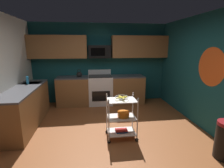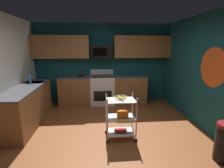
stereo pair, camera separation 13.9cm
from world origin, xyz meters
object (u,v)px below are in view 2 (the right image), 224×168
(mixing_bowl_large, at_px, (123,114))
(dish_soap_bottle, at_px, (30,80))
(kettle, at_px, (81,74))
(rolling_cart, at_px, (121,117))
(oven_range, at_px, (102,89))
(book_stack, at_px, (120,131))
(fruit_bowl, at_px, (121,98))
(microwave, at_px, (102,52))

(mixing_bowl_large, relative_size, dish_soap_bottle, 1.26)
(mixing_bowl_large, height_order, kettle, kettle)
(rolling_cart, bearing_deg, oven_range, 97.65)
(oven_range, relative_size, mixing_bowl_large, 4.37)
(oven_range, height_order, book_stack, oven_range)
(fruit_bowl, bearing_deg, mixing_bowl_large, -0.00)
(microwave, distance_m, kettle, 0.97)
(oven_range, xyz_separation_m, kettle, (-0.66, -0.00, 0.52))
(book_stack, distance_m, kettle, 2.55)
(mixing_bowl_large, relative_size, kettle, 0.95)
(oven_range, bearing_deg, kettle, -179.66)
(mixing_bowl_large, bearing_deg, fruit_bowl, 180.00)
(mixing_bowl_large, height_order, dish_soap_bottle, dish_soap_bottle)
(microwave, relative_size, fruit_bowl, 2.57)
(oven_range, xyz_separation_m, dish_soap_bottle, (-1.92, -0.88, 0.54))
(microwave, bearing_deg, mixing_bowl_large, -81.73)
(dish_soap_bottle, bearing_deg, mixing_bowl_large, -30.50)
(oven_range, relative_size, rolling_cart, 1.20)
(dish_soap_bottle, bearing_deg, book_stack, -30.94)
(rolling_cart, relative_size, book_stack, 3.63)
(rolling_cart, distance_m, mixing_bowl_large, 0.08)
(microwave, distance_m, fruit_bowl, 2.48)
(rolling_cart, distance_m, kettle, 2.47)
(fruit_bowl, relative_size, dish_soap_bottle, 1.36)
(mixing_bowl_large, bearing_deg, oven_range, 98.65)
(rolling_cart, height_order, dish_soap_bottle, dish_soap_bottle)
(oven_range, xyz_separation_m, book_stack, (0.30, -2.21, -0.33))
(microwave, distance_m, rolling_cart, 2.65)
(oven_range, bearing_deg, rolling_cart, -82.35)
(mixing_bowl_large, relative_size, book_stack, 1.00)
(book_stack, xyz_separation_m, dish_soap_bottle, (-2.22, 1.33, 0.87))
(fruit_bowl, bearing_deg, dish_soap_bottle, 149.06)
(oven_range, height_order, dish_soap_bottle, dish_soap_bottle)
(dish_soap_bottle, bearing_deg, kettle, 34.90)
(oven_range, height_order, kettle, kettle)
(fruit_bowl, relative_size, book_stack, 1.08)
(rolling_cart, xyz_separation_m, book_stack, (0.00, -0.00, -0.30))
(fruit_bowl, relative_size, kettle, 1.03)
(kettle, bearing_deg, microwave, 9.35)
(rolling_cart, relative_size, mixing_bowl_large, 3.63)
(mixing_bowl_large, distance_m, dish_soap_bottle, 2.67)
(oven_range, xyz_separation_m, mixing_bowl_large, (0.34, -2.21, 0.04))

